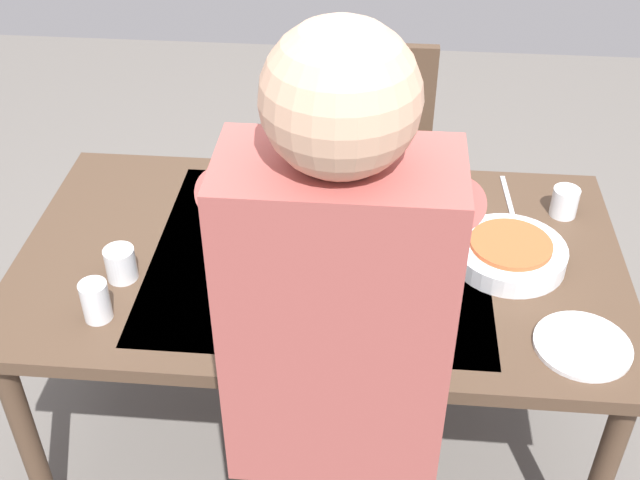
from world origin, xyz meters
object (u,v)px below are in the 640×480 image
at_px(water_cup_far_right, 452,181).
at_px(dinner_plate_near, 582,345).
at_px(chair_near, 377,155).
at_px(wine_glass_right, 411,220).
at_px(wine_bottle, 346,303).
at_px(wine_glass_left, 303,274).
at_px(dining_table, 320,274).
at_px(person_server, 336,402).
at_px(water_cup_near_left, 96,301).
at_px(serving_bowl_pasta, 510,253).
at_px(water_cup_far_left, 121,264).
at_px(water_cup_near_right, 565,202).

distance_m(water_cup_far_right, dinner_plate_near, 0.68).
bearing_deg(dinner_plate_near, chair_near, -65.97).
relative_size(chair_near, wine_glass_right, 6.03).
distance_m(wine_bottle, wine_glass_left, 0.15).
bearing_deg(dinner_plate_near, dining_table, -24.69).
height_order(person_server, wine_glass_right, person_server).
height_order(dining_table, wine_glass_right, wine_glass_right).
distance_m(water_cup_near_left, dinner_plate_near, 1.17).
bearing_deg(wine_bottle, serving_bowl_pasta, -142.20).
bearing_deg(serving_bowl_pasta, person_server, 60.77).
bearing_deg(dining_table, dinner_plate_near, 155.31).
relative_size(chair_near, wine_bottle, 3.07).
xyz_separation_m(wine_glass_right, water_cup_far_left, (0.74, 0.18, -0.06)).
bearing_deg(water_cup_far_left, wine_glass_left, 171.83).
height_order(wine_bottle, wine_glass_left, wine_bottle).
bearing_deg(person_server, wine_glass_right, -100.85).
height_order(water_cup_far_left, serving_bowl_pasta, water_cup_far_left).
distance_m(chair_near, serving_bowl_pasta, 0.94).
bearing_deg(chair_near, water_cup_near_left, 60.03).
distance_m(wine_glass_right, serving_bowl_pasta, 0.28).
xyz_separation_m(water_cup_far_left, water_cup_far_right, (-0.87, -0.46, 0.00)).
xyz_separation_m(dining_table, dinner_plate_near, (-0.65, 0.30, 0.07)).
bearing_deg(water_cup_near_left, wine_glass_right, -156.35).
relative_size(wine_glass_left, water_cup_near_left, 1.42).
xyz_separation_m(wine_glass_left, dinner_plate_near, (-0.67, 0.09, -0.10)).
height_order(wine_glass_right, serving_bowl_pasta, wine_glass_right).
height_order(chair_near, wine_bottle, wine_bottle).
relative_size(person_server, wine_glass_left, 11.19).
relative_size(wine_bottle, wine_glass_right, 1.96).
bearing_deg(wine_bottle, water_cup_far_right, -113.58).
relative_size(water_cup_near_left, serving_bowl_pasta, 0.35).
height_order(person_server, wine_bottle, person_server).
height_order(dining_table, water_cup_near_right, water_cup_near_right).
relative_size(wine_glass_right, serving_bowl_pasta, 0.50).
distance_m(wine_glass_right, water_cup_far_left, 0.77).
xyz_separation_m(wine_glass_left, water_cup_far_right, (-0.39, -0.53, -0.06)).
xyz_separation_m(chair_near, serving_bowl_pasta, (-0.37, 0.84, 0.23)).
xyz_separation_m(water_cup_near_left, water_cup_far_left, (-0.02, -0.15, -0.01)).
bearing_deg(wine_glass_right, dinner_plate_near, 140.53).
distance_m(wine_bottle, water_cup_near_left, 0.61).
distance_m(chair_near, wine_glass_left, 1.11).
distance_m(water_cup_far_left, dinner_plate_near, 1.16).
bearing_deg(water_cup_far_right, dining_table, 41.52).
bearing_deg(water_cup_near_right, dining_table, 20.03).
relative_size(chair_near, serving_bowl_pasta, 3.03).
bearing_deg(water_cup_far_left, wine_glass_right, -166.52).
bearing_deg(chair_near, serving_bowl_pasta, 113.72).
height_order(wine_glass_left, water_cup_far_right, wine_glass_left).
bearing_deg(wine_glass_right, dining_table, 9.25).
relative_size(wine_bottle, water_cup_near_left, 2.79).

